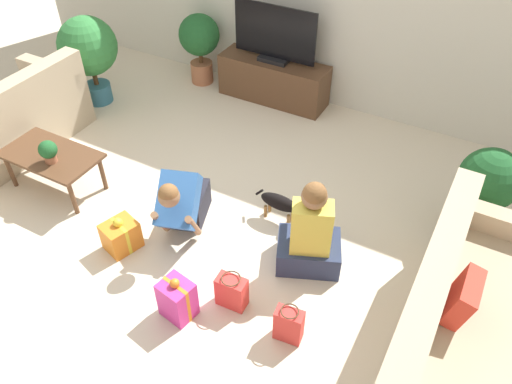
{
  "coord_description": "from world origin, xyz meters",
  "views": [
    {
      "loc": [
        2.06,
        -2.54,
        3.26
      ],
      "look_at": [
        0.53,
        0.25,
        0.45
      ],
      "focal_mm": 35.0,
      "sensor_mm": 36.0,
      "label": 1
    }
  ],
  "objects_px": {
    "sofa_right": "(466,330)",
    "potted_plant_back_left": "(200,40)",
    "dog": "(284,204)",
    "tabletop_plant": "(48,151)",
    "potted_plant_corner_left": "(88,49)",
    "gift_bag_a": "(232,291)",
    "potted_plant_corner_right": "(489,183)",
    "tv_console": "(273,80)",
    "tv": "(275,37)",
    "gift_box_b": "(121,235)",
    "gift_bag_b": "(289,325)",
    "person_kneeling": "(183,202)",
    "person_sitting": "(310,236)",
    "coffee_table": "(51,158)",
    "gift_box_a": "(177,299)"
  },
  "relations": [
    {
      "from": "tv_console",
      "to": "gift_box_a",
      "type": "xyz_separation_m",
      "value": [
        0.82,
        -3.18,
        -0.08
      ]
    },
    {
      "from": "potted_plant_corner_left",
      "to": "gift_box_a",
      "type": "xyz_separation_m",
      "value": [
        2.69,
        -2.11,
        -0.51
      ]
    },
    {
      "from": "sofa_right",
      "to": "coffee_table",
      "type": "relative_size",
      "value": 2.11
    },
    {
      "from": "tv",
      "to": "potted_plant_corner_right",
      "type": "height_order",
      "value": "tv"
    },
    {
      "from": "potted_plant_corner_right",
      "to": "tv_console",
      "type": "bearing_deg",
      "value": 155.87
    },
    {
      "from": "gift_bag_a",
      "to": "potted_plant_corner_left",
      "type": "bearing_deg",
      "value": 148.65
    },
    {
      "from": "dog",
      "to": "tabletop_plant",
      "type": "height_order",
      "value": "tabletop_plant"
    },
    {
      "from": "gift_bag_a",
      "to": "tv_console",
      "type": "bearing_deg",
      "value": 111.33
    },
    {
      "from": "potted_plant_corner_left",
      "to": "gift_box_b",
      "type": "distance_m",
      "value": 2.63
    },
    {
      "from": "person_kneeling",
      "to": "potted_plant_corner_left",
      "type": "bearing_deg",
      "value": 130.09
    },
    {
      "from": "potted_plant_back_left",
      "to": "gift_box_b",
      "type": "xyz_separation_m",
      "value": [
        1.01,
        -2.8,
        -0.43
      ]
    },
    {
      "from": "sofa_right",
      "to": "potted_plant_corner_left",
      "type": "bearing_deg",
      "value": 72.69
    },
    {
      "from": "coffee_table",
      "to": "person_sitting",
      "type": "distance_m",
      "value": 2.59
    },
    {
      "from": "sofa_right",
      "to": "potted_plant_back_left",
      "type": "distance_m",
      "value": 4.53
    },
    {
      "from": "tv_console",
      "to": "person_kneeling",
      "type": "height_order",
      "value": "person_kneeling"
    },
    {
      "from": "potted_plant_corner_right",
      "to": "dog",
      "type": "relative_size",
      "value": 1.59
    },
    {
      "from": "tv",
      "to": "gift_box_b",
      "type": "distance_m",
      "value": 2.93
    },
    {
      "from": "gift_bag_b",
      "to": "tabletop_plant",
      "type": "distance_m",
      "value": 2.69
    },
    {
      "from": "gift_bag_a",
      "to": "potted_plant_corner_right",
      "type": "bearing_deg",
      "value": 49.36
    },
    {
      "from": "potted_plant_corner_left",
      "to": "gift_bag_a",
      "type": "bearing_deg",
      "value": -31.35
    },
    {
      "from": "potted_plant_corner_right",
      "to": "gift_bag_a",
      "type": "relative_size",
      "value": 2.82
    },
    {
      "from": "tv",
      "to": "person_sitting",
      "type": "relative_size",
      "value": 1.12
    },
    {
      "from": "tv_console",
      "to": "potted_plant_corner_left",
      "type": "distance_m",
      "value": 2.2
    },
    {
      "from": "sofa_right",
      "to": "tv_console",
      "type": "height_order",
      "value": "sofa_right"
    },
    {
      "from": "tv",
      "to": "person_sitting",
      "type": "bearing_deg",
      "value": -56.51
    },
    {
      "from": "potted_plant_back_left",
      "to": "dog",
      "type": "xyz_separation_m",
      "value": [
        2.09,
        -1.83,
        -0.37
      ]
    },
    {
      "from": "potted_plant_corner_left",
      "to": "gift_box_b",
      "type": "relative_size",
      "value": 3.13
    },
    {
      "from": "potted_plant_corner_right",
      "to": "gift_box_a",
      "type": "xyz_separation_m",
      "value": [
        -1.8,
        -2.01,
        -0.39
      ]
    },
    {
      "from": "tabletop_plant",
      "to": "gift_box_b",
      "type": "bearing_deg",
      "value": -14.31
    },
    {
      "from": "tv_console",
      "to": "person_sitting",
      "type": "relative_size",
      "value": 1.46
    },
    {
      "from": "sofa_right",
      "to": "gift_bag_b",
      "type": "distance_m",
      "value": 1.21
    },
    {
      "from": "tv_console",
      "to": "person_sitting",
      "type": "height_order",
      "value": "person_sitting"
    },
    {
      "from": "tv_console",
      "to": "gift_bag_a",
      "type": "relative_size",
      "value": 4.34
    },
    {
      "from": "potted_plant_corner_right",
      "to": "potted_plant_corner_left",
      "type": "distance_m",
      "value": 4.49
    },
    {
      "from": "gift_bag_b",
      "to": "person_kneeling",
      "type": "bearing_deg",
      "value": 156.61
    },
    {
      "from": "sofa_right",
      "to": "gift_bag_a",
      "type": "height_order",
      "value": "sofa_right"
    },
    {
      "from": "person_sitting",
      "to": "coffee_table",
      "type": "bearing_deg",
      "value": -16.86
    },
    {
      "from": "sofa_right",
      "to": "tv_console",
      "type": "bearing_deg",
      "value": 47.7
    },
    {
      "from": "gift_box_b",
      "to": "tv",
      "type": "bearing_deg",
      "value": 89.78
    },
    {
      "from": "dog",
      "to": "tabletop_plant",
      "type": "distance_m",
      "value": 2.2
    },
    {
      "from": "coffee_table",
      "to": "person_sitting",
      "type": "relative_size",
      "value": 1.03
    },
    {
      "from": "person_sitting",
      "to": "tabletop_plant",
      "type": "xyz_separation_m",
      "value": [
        -2.47,
        -0.35,
        0.2
      ]
    },
    {
      "from": "sofa_right",
      "to": "gift_bag_b",
      "type": "relative_size",
      "value": 6.18
    },
    {
      "from": "gift_bag_b",
      "to": "tabletop_plant",
      "type": "relative_size",
      "value": 1.45
    },
    {
      "from": "potted_plant_back_left",
      "to": "potted_plant_corner_left",
      "type": "xyz_separation_m",
      "value": [
        -0.85,
        -1.03,
        0.11
      ]
    },
    {
      "from": "person_kneeling",
      "to": "tabletop_plant",
      "type": "height_order",
      "value": "person_kneeling"
    },
    {
      "from": "gift_box_b",
      "to": "person_kneeling",
      "type": "bearing_deg",
      "value": 51.85
    },
    {
      "from": "dog",
      "to": "gift_box_b",
      "type": "bearing_deg",
      "value": 133.8
    },
    {
      "from": "gift_box_a",
      "to": "gift_bag_b",
      "type": "height_order",
      "value": "gift_box_a"
    },
    {
      "from": "dog",
      "to": "coffee_table",
      "type": "bearing_deg",
      "value": 108.55
    }
  ]
}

